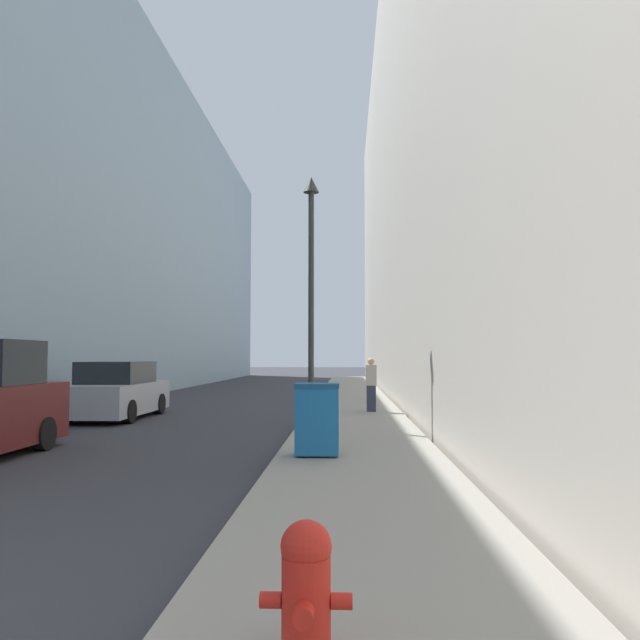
# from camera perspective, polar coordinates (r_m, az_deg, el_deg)

# --- Properties ---
(sidewalk_right) EXTENTS (2.83, 60.00, 0.15)m
(sidewalk_right) POSITION_cam_1_polar(r_m,az_deg,el_deg) (21.10, 3.09, -8.03)
(sidewalk_right) COLOR gray
(sidewalk_right) RESTS_ON ground
(building_left_glass) EXTENTS (12.00, 60.00, 17.50)m
(building_left_glass) POSITION_cam_1_polar(r_m,az_deg,el_deg) (33.49, -24.90, 8.95)
(building_left_glass) COLOR #849EB2
(building_left_glass) RESTS_ON ground
(building_right_stone) EXTENTS (12.00, 60.00, 20.96)m
(building_right_stone) POSITION_cam_1_polar(r_m,az_deg,el_deg) (31.26, 17.14, 12.92)
(building_right_stone) COLOR beige
(building_right_stone) RESTS_ON ground
(fire_hydrant) EXTENTS (0.52, 0.40, 0.74)m
(fire_hydrant) POSITION_cam_1_polar(r_m,az_deg,el_deg) (3.76, -1.29, -23.02)
(fire_hydrant) COLOR red
(fire_hydrant) RESTS_ON sidewalk_right
(trash_bin) EXTENTS (0.74, 0.59, 1.20)m
(trash_bin) POSITION_cam_1_polar(r_m,az_deg,el_deg) (10.51, -0.26, -8.99)
(trash_bin) COLOR #19609E
(trash_bin) RESTS_ON sidewalk_right
(lamppost) EXTENTS (0.39, 0.39, 6.10)m
(lamppost) POSITION_cam_1_polar(r_m,az_deg,el_deg) (15.34, -0.82, 3.83)
(lamppost) COLOR #2D332D
(lamppost) RESTS_ON sidewalk_right
(parked_sedan_near) EXTENTS (1.94, 4.50, 1.65)m
(parked_sedan_near) POSITION_cam_1_polar(r_m,az_deg,el_deg) (19.22, -18.11, -6.29)
(parked_sedan_near) COLOR #A3A8B2
(parked_sedan_near) RESTS_ON ground
(pedestrian_on_sidewalk) EXTENTS (0.32, 0.21, 1.60)m
(pedestrian_on_sidewalk) POSITION_cam_1_polar(r_m,az_deg,el_deg) (18.84, 4.70, -5.90)
(pedestrian_on_sidewalk) COLOR #2D3347
(pedestrian_on_sidewalk) RESTS_ON sidewalk_right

